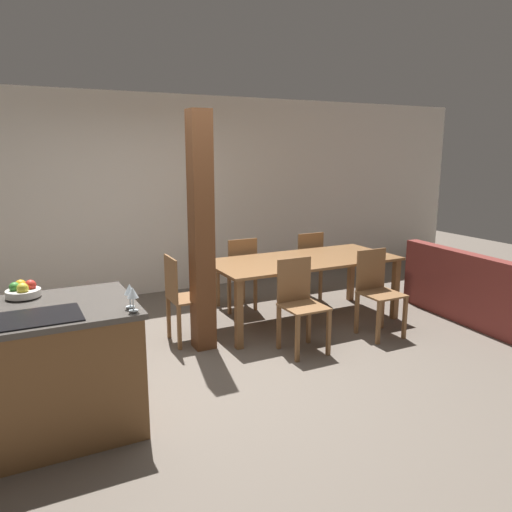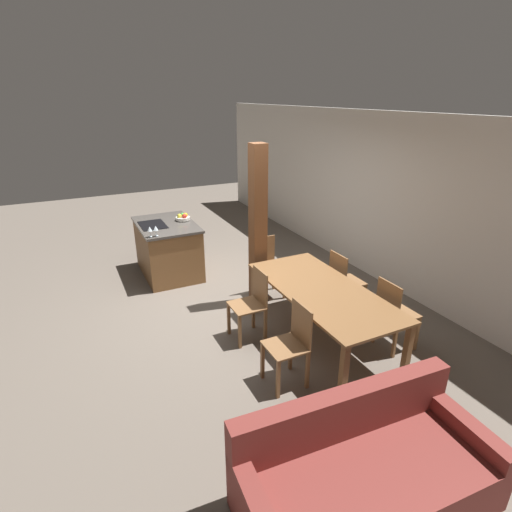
{
  "view_description": "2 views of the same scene",
  "coord_description": "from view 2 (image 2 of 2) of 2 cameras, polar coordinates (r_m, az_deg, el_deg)",
  "views": [
    {
      "loc": [
        -1.55,
        -4.04,
        1.96
      ],
      "look_at": [
        0.6,
        0.2,
        0.95
      ],
      "focal_mm": 35.0,
      "sensor_mm": 36.0,
      "label": 1
    },
    {
      "loc": [
        4.98,
        -1.93,
        2.94
      ],
      "look_at": [
        0.6,
        0.2,
        0.95
      ],
      "focal_mm": 28.0,
      "sensor_mm": 36.0,
      "label": 2
    }
  ],
  "objects": [
    {
      "name": "dining_chair_near_left",
      "position": [
        5.06,
        -0.61,
        -6.69
      ],
      "size": [
        0.4,
        0.4,
        0.92
      ],
      "color": "brown",
      "rests_on": "ground_plane"
    },
    {
      "name": "dining_chair_near_right",
      "position": [
        4.34,
        5.04,
        -12.27
      ],
      "size": [
        0.4,
        0.4,
        0.92
      ],
      "color": "brown",
      "rests_on": "ground_plane"
    },
    {
      "name": "dining_chair_head_end",
      "position": [
        6.13,
        1.57,
        -1.34
      ],
      "size": [
        0.4,
        0.4,
        0.92
      ],
      "rotation": [
        0.0,
        0.0,
        1.57
      ],
      "color": "brown",
      "rests_on": "ground_plane"
    },
    {
      "name": "wine_glass_middle",
      "position": [
        6.23,
        -14.14,
        3.86
      ],
      "size": [
        0.07,
        0.07,
        0.16
      ],
      "color": "silver",
      "rests_on": "kitchen_island"
    },
    {
      "name": "wine_glass_near",
      "position": [
        6.22,
        -14.95,
        3.73
      ],
      "size": [
        0.07,
        0.07,
        0.16
      ],
      "color": "silver",
      "rests_on": "kitchen_island"
    },
    {
      "name": "wall_back",
      "position": [
        6.96,
        16.49,
        8.12
      ],
      "size": [
        11.2,
        0.08,
        2.7
      ],
      "color": "silver",
      "rests_on": "ground_plane"
    },
    {
      "name": "ground_plane",
      "position": [
        6.09,
        -4.19,
        -6.68
      ],
      "size": [
        16.0,
        16.0,
        0.0
      ],
      "primitive_type": "plane",
      "color": "#665B51"
    },
    {
      "name": "dining_chair_far_left",
      "position": [
        5.75,
        12.4,
        -3.52
      ],
      "size": [
        0.4,
        0.4,
        0.92
      ],
      "rotation": [
        0.0,
        0.0,
        3.14
      ],
      "color": "brown",
      "rests_on": "ground_plane"
    },
    {
      "name": "dining_chair_far_right",
      "position": [
        5.12,
        19.07,
        -7.68
      ],
      "size": [
        0.4,
        0.4,
        0.92
      ],
      "rotation": [
        0.0,
        0.0,
        3.14
      ],
      "color": "brown",
      "rests_on": "ground_plane"
    },
    {
      "name": "fruit_bowl",
      "position": [
        6.98,
        -10.41,
        5.46
      ],
      "size": [
        0.24,
        0.24,
        0.11
      ],
      "color": "silver",
      "rests_on": "kitchen_island"
    },
    {
      "name": "kitchen_island",
      "position": [
        7.03,
        -12.45,
        1.03
      ],
      "size": [
        1.33,
        0.92,
        0.92
      ],
      "color": "brown",
      "rests_on": "ground_plane"
    },
    {
      "name": "dining_table",
      "position": [
        4.94,
        9.4,
        -5.54
      ],
      "size": [
        2.16,
        0.97,
        0.75
      ],
      "color": "brown",
      "rests_on": "ground_plane"
    },
    {
      "name": "timber_post",
      "position": [
        5.68,
        0.27,
        4.07
      ],
      "size": [
        0.21,
        0.21,
        2.34
      ],
      "color": "brown",
      "rests_on": "ground_plane"
    },
    {
      "name": "couch",
      "position": [
        3.53,
        15.28,
        -28.03
      ],
      "size": [
        0.99,
        1.99,
        0.82
      ],
      "rotation": [
        0.0,
        0.0,
        1.51
      ],
      "color": "maroon",
      "rests_on": "ground_plane"
    }
  ]
}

